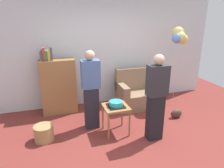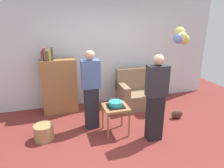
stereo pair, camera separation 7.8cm
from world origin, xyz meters
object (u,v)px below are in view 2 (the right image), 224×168
balloon_bunch (181,37)px  handbag (177,114)px  person_holding_cake (156,98)px  couch (139,93)px  wicker_basket (44,132)px  side_table (116,110)px  person_blowing_candles (91,90)px  birthday_cake (116,104)px  bookshelf (59,85)px

balloon_bunch → handbag: bearing=-117.0°
person_holding_cake → handbag: size_ratio=5.82×
couch → handbag: 1.08m
person_holding_cake → wicker_basket: (-2.01, 0.55, -0.68)m
side_table → balloon_bunch: (1.86, 0.83, 1.28)m
wicker_basket → couch: bearing=21.7°
person_blowing_candles → balloon_bunch: 2.50m
side_table → person_holding_cake: size_ratio=0.35×
side_table → person_holding_cake: (0.64, -0.41, 0.34)m
birthday_cake → balloon_bunch: 2.34m
person_holding_cake → handbag: 1.30m
side_table → handbag: side_table is taller
birthday_cake → person_holding_cake: 0.78m
birthday_cake → person_holding_cake: (0.64, -0.41, 0.21)m
couch → person_blowing_candles: (-1.38, -0.72, 0.49)m
couch → birthday_cake: (-0.97, -1.08, 0.28)m
side_table → birthday_cake: birthday_cake is taller
person_holding_cake → wicker_basket: 2.19m
birthday_cake → person_blowing_candles: bearing=139.2°
wicker_basket → handbag: size_ratio=1.29×
bookshelf → wicker_basket: size_ratio=4.42×
person_holding_cake → balloon_bunch: bearing=-104.4°
side_table → handbag: bearing=6.6°
couch → handbag: size_ratio=3.93×
couch → handbag: bearing=-58.3°
side_table → couch: bearing=47.9°
person_holding_cake → handbag: person_holding_cake is taller
person_blowing_candles → person_holding_cake: bearing=-52.7°
bookshelf → person_blowing_candles: bearing=-57.4°
bookshelf → handbag: 2.82m
balloon_bunch → wicker_basket: bearing=-168.0°
birthday_cake → person_blowing_candles: size_ratio=0.20×
side_table → wicker_basket: 1.42m
wicker_basket → handbag: (2.91, 0.04, -0.05)m
couch → balloon_bunch: size_ratio=0.55×
handbag → couch: bearing=121.7°
person_blowing_candles → handbag: 2.08m
birthday_cake → wicker_basket: (-1.38, 0.14, -0.48)m
person_holding_cake → handbag: (0.89, 0.59, -0.73)m
couch → handbag: couch is taller
handbag → balloon_bunch: bearing=63.0°
birthday_cake → person_blowing_candles: person_blowing_candles is taller
person_blowing_candles → wicker_basket: size_ratio=4.53×
birthday_cake → balloon_bunch: bearing=24.1°
person_holding_cake → side_table: bearing=-2.5°
bookshelf → person_holding_cake: 2.36m
person_holding_cake → birthday_cake: bearing=-2.5°
wicker_basket → birthday_cake: bearing=-5.9°
person_holding_cake → wicker_basket: size_ratio=4.53×
side_table → balloon_bunch: bearing=24.1°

